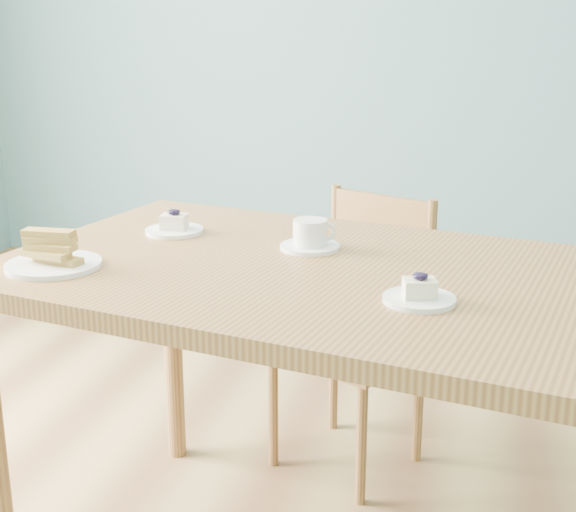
{
  "coord_description": "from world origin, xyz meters",
  "views": [
    {
      "loc": [
        0.38,
        -1.78,
        1.36
      ],
      "look_at": [
        -0.05,
        -0.06,
        0.84
      ],
      "focal_mm": 50.0,
      "sensor_mm": 36.0,
      "label": 1
    }
  ],
  "objects_px": {
    "dining_table": "(340,305)",
    "cheesecake_plate_far": "(174,227)",
    "dining_chair": "(355,331)",
    "cheesecake_plate_near": "(419,295)",
    "coffee_cup": "(311,237)",
    "biscotti_plate": "(53,256)"
  },
  "relations": [
    {
      "from": "cheesecake_plate_near",
      "to": "biscotti_plate",
      "type": "relative_size",
      "value": 0.67
    },
    {
      "from": "dining_chair",
      "to": "biscotti_plate",
      "type": "xyz_separation_m",
      "value": [
        -0.57,
        -0.76,
        0.42
      ]
    },
    {
      "from": "cheesecake_plate_far",
      "to": "coffee_cup",
      "type": "xyz_separation_m",
      "value": [
        0.38,
        -0.06,
        0.01
      ]
    },
    {
      "from": "coffee_cup",
      "to": "biscotti_plate",
      "type": "xyz_separation_m",
      "value": [
        -0.53,
        -0.29,
        -0.0
      ]
    },
    {
      "from": "cheesecake_plate_near",
      "to": "biscotti_plate",
      "type": "height_order",
      "value": "biscotti_plate"
    },
    {
      "from": "dining_chair",
      "to": "cheesecake_plate_near",
      "type": "xyz_separation_m",
      "value": [
        0.25,
        -0.8,
        0.41
      ]
    },
    {
      "from": "cheesecake_plate_near",
      "to": "coffee_cup",
      "type": "xyz_separation_m",
      "value": [
        -0.29,
        0.32,
        0.02
      ]
    },
    {
      "from": "dining_table",
      "to": "biscotti_plate",
      "type": "xyz_separation_m",
      "value": [
        -0.63,
        -0.14,
        0.11
      ]
    },
    {
      "from": "dining_chair",
      "to": "cheesecake_plate_far",
      "type": "height_order",
      "value": "cheesecake_plate_far"
    },
    {
      "from": "dining_chair",
      "to": "cheesecake_plate_far",
      "type": "relative_size",
      "value": 5.7
    },
    {
      "from": "dining_chair",
      "to": "cheesecake_plate_near",
      "type": "height_order",
      "value": "cheesecake_plate_near"
    },
    {
      "from": "dining_table",
      "to": "cheesecake_plate_far",
      "type": "bearing_deg",
      "value": 166.9
    },
    {
      "from": "cheesecake_plate_near",
      "to": "dining_table",
      "type": "bearing_deg",
      "value": 137.98
    },
    {
      "from": "cheesecake_plate_near",
      "to": "cheesecake_plate_far",
      "type": "bearing_deg",
      "value": 150.04
    },
    {
      "from": "dining_table",
      "to": "cheesecake_plate_far",
      "type": "xyz_separation_m",
      "value": [
        -0.48,
        0.22,
        0.1
      ]
    },
    {
      "from": "dining_table",
      "to": "cheesecake_plate_near",
      "type": "distance_m",
      "value": 0.27
    },
    {
      "from": "dining_table",
      "to": "cheesecake_plate_far",
      "type": "distance_m",
      "value": 0.54
    },
    {
      "from": "cheesecake_plate_far",
      "to": "biscotti_plate",
      "type": "bearing_deg",
      "value": -112.76
    },
    {
      "from": "cheesecake_plate_near",
      "to": "biscotti_plate",
      "type": "bearing_deg",
      "value": 177.64
    },
    {
      "from": "coffee_cup",
      "to": "cheesecake_plate_far",
      "type": "bearing_deg",
      "value": 147.79
    },
    {
      "from": "coffee_cup",
      "to": "biscotti_plate",
      "type": "relative_size",
      "value": 0.68
    },
    {
      "from": "coffee_cup",
      "to": "biscotti_plate",
      "type": "bearing_deg",
      "value": -173.97
    }
  ]
}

